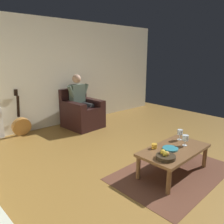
# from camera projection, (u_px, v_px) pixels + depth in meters

# --- Properties ---
(ground_plane) EXTENTS (7.65, 7.65, 0.00)m
(ground_plane) POSITION_uv_depth(u_px,v_px,m) (158.00, 176.00, 3.17)
(ground_plane) COLOR olive
(wall_back) EXTENTS (6.77, 0.06, 2.52)m
(wall_back) POSITION_uv_depth(u_px,v_px,m) (52.00, 74.00, 5.19)
(wall_back) COLOR beige
(wall_back) RESTS_ON ground
(rug) EXTENTS (1.86, 1.27, 0.01)m
(rug) POSITION_uv_depth(u_px,v_px,m) (172.00, 172.00, 3.27)
(rug) COLOR brown
(rug) RESTS_ON ground
(armchair) EXTENTS (0.82, 0.89, 0.92)m
(armchair) POSITION_uv_depth(u_px,v_px,m) (82.00, 113.00, 5.30)
(armchair) COLOR black
(armchair) RESTS_ON ground
(person_seated) EXTENTS (0.63, 0.60, 1.26)m
(person_seated) POSITION_uv_depth(u_px,v_px,m) (81.00, 99.00, 5.23)
(person_seated) COLOR #516151
(person_seated) RESTS_ON ground
(coffee_table) EXTENTS (1.13, 0.64, 0.38)m
(coffee_table) POSITION_uv_depth(u_px,v_px,m) (174.00, 152.00, 3.19)
(coffee_table) COLOR brown
(coffee_table) RESTS_ON ground
(guitar) EXTENTS (0.40, 0.25, 1.00)m
(guitar) POSITION_uv_depth(u_px,v_px,m) (21.00, 125.00, 4.74)
(guitar) COLOR #B87C3B
(guitar) RESTS_ON ground
(wine_glass_near) EXTENTS (0.09, 0.09, 0.17)m
(wine_glass_near) POSITION_uv_depth(u_px,v_px,m) (185.00, 138.00, 3.26)
(wine_glass_near) COLOR silver
(wine_glass_near) RESTS_ON coffee_table
(wine_glass_far) EXTENTS (0.08, 0.08, 0.17)m
(wine_glass_far) POSITION_uv_depth(u_px,v_px,m) (180.00, 133.00, 3.49)
(wine_glass_far) COLOR silver
(wine_glass_far) RESTS_ON coffee_table
(fruit_bowl) EXTENTS (0.25, 0.25, 0.11)m
(fruit_bowl) POSITION_uv_depth(u_px,v_px,m) (166.00, 156.00, 2.87)
(fruit_bowl) COLOR #322719
(fruit_bowl) RESTS_ON coffee_table
(decorative_dish) EXTENTS (0.22, 0.22, 0.02)m
(decorative_dish) POSITION_uv_depth(u_px,v_px,m) (170.00, 149.00, 3.15)
(decorative_dish) COLOR teal
(decorative_dish) RESTS_ON coffee_table
(candle_jar) EXTENTS (0.08, 0.08, 0.07)m
(candle_jar) POSITION_uv_depth(u_px,v_px,m) (154.00, 146.00, 3.18)
(candle_jar) COLOR gold
(candle_jar) RESTS_ON coffee_table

